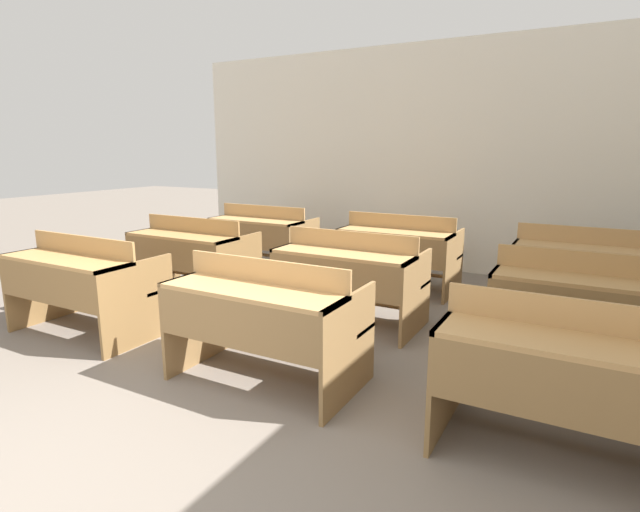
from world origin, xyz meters
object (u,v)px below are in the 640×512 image
at_px(bench_second_left, 192,254).
at_px(bench_third_center, 398,249).
at_px(bench_front_left, 83,281).
at_px(bench_third_left, 262,236).
at_px(bench_front_center, 264,317).
at_px(bench_third_right, 585,268).
at_px(bench_second_right, 585,306).
at_px(schoolbag, 42,293).
at_px(bench_front_right, 570,375).
at_px(bench_second_center, 349,275).

bearing_deg(bench_second_left, bench_third_center, 34.92).
height_order(bench_front_left, bench_third_left, same).
height_order(bench_front_center, bench_third_right, same).
distance_m(bench_second_right, schoolbag, 4.97).
height_order(bench_front_center, bench_front_right, same).
xyz_separation_m(bench_front_right, bench_second_center, (-1.89, 1.34, 0.00)).
xyz_separation_m(bench_second_center, schoolbag, (-2.91, -1.12, -0.30)).
height_order(bench_third_right, schoolbag, bench_third_right).
xyz_separation_m(bench_second_left, bench_third_left, (-0.00, 1.34, 0.00)).
xyz_separation_m(bench_front_center, schoolbag, (-2.91, 0.22, -0.30)).
height_order(bench_front_center, schoolbag, bench_front_center).
distance_m(bench_front_left, bench_third_center, 3.29).
distance_m(bench_third_center, schoolbag, 3.81).
bearing_deg(bench_third_right, bench_front_center, -125.46).
distance_m(bench_second_center, bench_third_left, 2.35).
relative_size(bench_front_center, bench_third_center, 1.00).
xyz_separation_m(bench_second_center, bench_third_left, (-1.93, 1.35, 0.00)).
relative_size(bench_front_right, bench_third_right, 1.00).
bearing_deg(bench_front_right, bench_front_left, 179.92).
relative_size(bench_front_left, bench_second_right, 1.00).
height_order(bench_front_right, bench_second_center, same).
xyz_separation_m(bench_front_left, bench_third_right, (3.83, 2.65, 0.00)).
bearing_deg(bench_second_left, bench_front_right, -19.48).
distance_m(bench_second_center, bench_third_right, 2.31).
height_order(bench_second_right, bench_third_center, same).
xyz_separation_m(bench_front_left, bench_front_right, (3.82, -0.01, 0.00)).
height_order(bench_front_right, bench_second_left, same).
xyz_separation_m(bench_third_center, bench_third_right, (1.91, -0.02, 0.00)).
distance_m(bench_front_right, bench_third_left, 4.67).
height_order(bench_second_left, bench_third_center, same).
distance_m(bench_second_left, schoolbag, 1.53).
distance_m(bench_front_center, bench_third_right, 3.27).
xyz_separation_m(bench_second_left, bench_third_right, (3.82, 1.31, 0.00)).
height_order(bench_front_left, bench_front_center, same).
bearing_deg(bench_third_left, bench_front_center, -54.38).
distance_m(bench_front_right, bench_second_center, 2.32).
height_order(bench_second_center, bench_third_left, same).
bearing_deg(bench_third_right, bench_front_left, -145.27).
height_order(bench_front_left, bench_front_right, same).
bearing_deg(bench_front_left, bench_second_center, 34.62).
distance_m(bench_front_center, bench_third_left, 3.31).
height_order(bench_second_left, schoolbag, bench_second_left).
distance_m(bench_front_right, bench_second_right, 1.34).
relative_size(bench_third_left, bench_third_right, 1.00).
bearing_deg(bench_front_left, bench_second_right, 19.09).
bearing_deg(bench_front_left, bench_third_center, 54.37).
bearing_deg(bench_second_left, schoolbag, -131.04).
xyz_separation_m(bench_front_right, bench_third_left, (-3.82, 2.68, 0.00)).
bearing_deg(bench_third_center, bench_front_center, -89.74).
distance_m(bench_front_right, schoolbag, 4.81).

